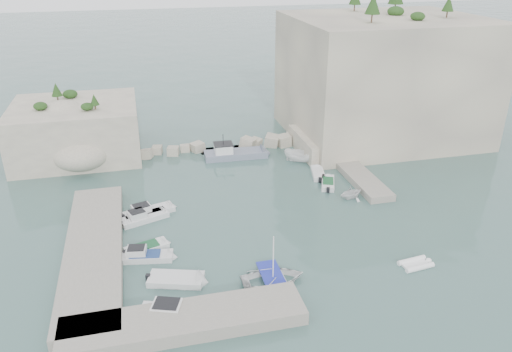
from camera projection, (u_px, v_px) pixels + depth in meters
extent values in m
plane|color=#43645F|center=(270.00, 227.00, 50.33)|extent=(400.00, 400.00, 0.00)
cube|color=beige|center=(382.00, 78.00, 72.05)|extent=(26.00, 22.00, 17.00)
cube|color=beige|center=(327.00, 143.00, 68.51)|extent=(8.00, 10.00, 2.50)
cube|color=beige|center=(77.00, 130.00, 66.55)|extent=(16.00, 14.00, 7.00)
cube|color=#9E9689|center=(94.00, 250.00, 45.52)|extent=(5.00, 24.00, 1.10)
cube|color=#9E9689|center=(185.00, 321.00, 36.90)|extent=(18.00, 4.00, 1.10)
cube|color=#9E9689|center=(354.00, 171.00, 61.92)|extent=(3.00, 16.00, 0.80)
cube|color=beige|center=(221.00, 145.00, 69.22)|extent=(28.00, 3.00, 1.40)
imported|color=white|center=(273.00, 282.00, 42.07)|extent=(5.39, 3.85, 1.12)
imported|color=white|center=(351.00, 198.00, 56.18)|extent=(3.54, 3.25, 1.57)
imported|color=white|center=(303.00, 162.00, 65.53)|extent=(5.29, 4.09, 1.94)
cylinder|color=white|center=(273.00, 256.00, 40.96)|extent=(0.10, 0.10, 4.20)
cone|color=#1E4219|center=(373.00, 4.00, 62.04)|extent=(1.96, 1.96, 2.45)
cone|color=#1E4219|center=(449.00, 4.00, 66.61)|extent=(1.57, 1.57, 1.96)
cone|color=#1E4219|center=(56.00, 89.00, 65.74)|extent=(1.40, 1.40, 1.75)
cone|color=#1E4219|center=(94.00, 100.00, 62.55)|extent=(1.12, 1.12, 1.40)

